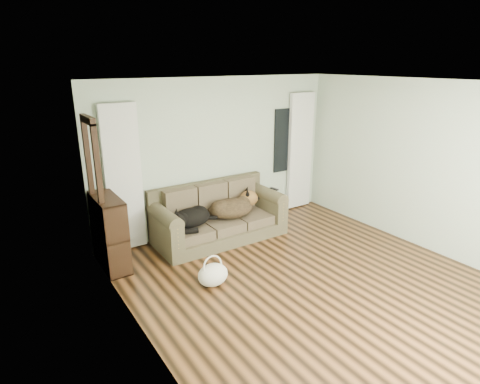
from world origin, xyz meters
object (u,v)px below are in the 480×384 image
dog_shepherd (233,208)px  tote_bag (213,274)px  sofa (220,213)px  dog_black_lab (189,219)px  bookshelf (110,234)px

dog_shepherd → tote_bag: (-1.08, -1.21, -0.33)m
sofa → dog_black_lab: sofa is taller
dog_shepherd → bookshelf: (-2.04, 0.05, 0.01)m
tote_bag → bookshelf: 1.62m
sofa → dog_shepherd: bearing=-5.8°
dog_shepherd → bookshelf: size_ratio=0.74×
dog_black_lab → dog_shepherd: 0.81m
bookshelf → dog_shepherd: bearing=-0.1°
tote_bag → bookshelf: bookshelf is taller
dog_black_lab → tote_bag: (-0.27, -1.21, -0.32)m
sofa → dog_shepherd: sofa is taller
tote_bag → bookshelf: size_ratio=0.39×
dog_shepherd → bookshelf: bookshelf is taller
dog_black_lab → dog_shepherd: size_ratio=0.87×
dog_shepherd → tote_bag: dog_shepherd is taller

